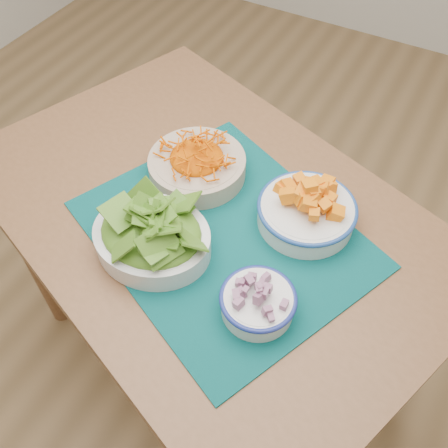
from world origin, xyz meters
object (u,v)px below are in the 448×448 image
object	(u,v)px
placemat	(224,234)
lettuce_bowl	(151,233)
squash_bowl	(308,206)
carrot_bowl	(197,162)
table	(208,241)
onion_bowl	(258,300)

from	to	relation	value
placemat	lettuce_bowl	bearing A→B (deg)	-112.47
squash_bowl	lettuce_bowl	distance (m)	0.31
carrot_bowl	placemat	bearing A→B (deg)	-41.68
table	onion_bowl	xyz separation A→B (m)	(0.20, -0.17, 0.15)
placemat	onion_bowl	bearing A→B (deg)	-18.39
placemat	squash_bowl	world-z (taller)	squash_bowl
table	squash_bowl	size ratio (longest dim) A/B	5.62
placemat	squash_bowl	distance (m)	0.18
placemat	lettuce_bowl	xyz separation A→B (m)	(-0.10, -0.10, 0.05)
table	carrot_bowl	xyz separation A→B (m)	(-0.07, 0.08, 0.16)
lettuce_bowl	placemat	bearing A→B (deg)	39.63
carrot_bowl	onion_bowl	world-z (taller)	carrot_bowl
onion_bowl	lettuce_bowl	bearing A→B (deg)	173.89
placemat	onion_bowl	size ratio (longest dim) A/B	3.88
squash_bowl	carrot_bowl	bearing A→B (deg)	177.78
table	onion_bowl	bearing A→B (deg)	-19.29
lettuce_bowl	onion_bowl	size ratio (longest dim) A/B	1.76
placemat	onion_bowl	distance (m)	0.19
carrot_bowl	squash_bowl	world-z (taller)	squash_bowl
table	onion_bowl	distance (m)	0.31
squash_bowl	lettuce_bowl	size ratio (longest dim) A/B	0.89
table	placemat	xyz separation A→B (m)	(0.07, -0.04, 0.12)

